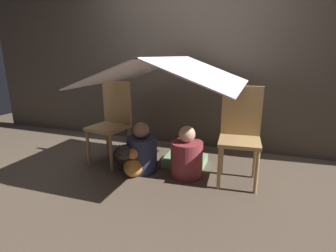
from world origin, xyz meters
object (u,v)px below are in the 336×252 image
Objects in this scene: person_second at (187,156)px; dog at (132,157)px; person_front at (142,152)px; chair_right at (240,131)px; chair_left at (112,119)px.

person_second is 0.62m from dog.
person_front is 0.13m from dog.
person_front is at bearing -177.05° from chair_right.
dog is at bearing -174.93° from chair_right.
person_front is at bearing 28.77° from dog.
chair_left is 1.01m from person_second.
person_front is (-1.03, -0.14, -0.30)m from chair_right.
chair_right is 1.96× the size of dog.
person_second is (-0.53, -0.09, -0.31)m from chair_right.
chair_right is 1.21m from dog.
chair_right is at bearing 9.78° from person_second.
person_second reaches higher than dog.
person_front is at bearing -174.74° from person_second.
dog is at bearing -170.37° from person_second.
person_second is at bearing 9.63° from dog.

